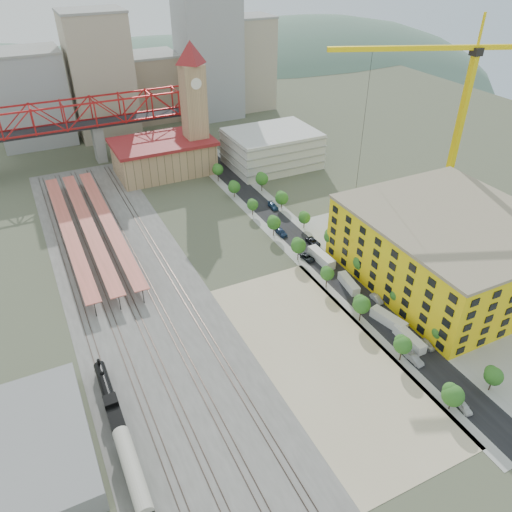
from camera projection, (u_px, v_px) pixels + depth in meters
name	position (u px, v px, depth m)	size (l,w,h in m)	color
ground	(274.00, 278.00, 137.12)	(400.00, 400.00, 0.00)	#474C38
ballast_strip	(128.00, 278.00, 136.94)	(36.00, 165.00, 0.06)	#605E59
dirt_lot	(324.00, 356.00, 112.01)	(28.00, 67.00, 0.06)	tan
street_asphalt	(297.00, 239.00, 154.25)	(12.00, 170.00, 0.06)	black
sidewalk_west	(281.00, 243.00, 152.23)	(3.00, 170.00, 0.04)	gray
sidewalk_east	(312.00, 235.00, 156.29)	(3.00, 170.00, 0.04)	gray
construction_pad	(450.00, 274.00, 138.71)	(50.00, 90.00, 0.06)	gray
rail_tracks	(122.00, 280.00, 136.21)	(26.56, 160.00, 0.18)	#382B23
platform_canopies	(88.00, 225.00, 153.54)	(16.00, 80.00, 4.12)	#DE6255
station_hall	(164.00, 156.00, 193.09)	(38.00, 24.00, 13.10)	tan
clock_tower	(193.00, 96.00, 184.28)	(12.00, 12.00, 52.00)	tan
parking_garage	(272.00, 148.00, 199.04)	(34.00, 26.00, 14.00)	silver
truss_bridge	(94.00, 116.00, 196.26)	(94.00, 9.60, 25.60)	gray
construction_building	(449.00, 248.00, 132.45)	(44.60, 50.60, 18.80)	yellow
warehouse	(26.00, 451.00, 88.91)	(22.00, 32.00, 5.00)	gray
street_trees	(314.00, 255.00, 146.77)	(15.40, 124.40, 8.00)	#2E5F1C
skyline	(147.00, 75.00, 234.04)	(133.00, 46.00, 60.00)	#9EA0A3
distant_hills	(168.00, 172.00, 392.45)	(647.00, 264.00, 227.00)	#4C6B59
locomotive	(108.00, 395.00, 100.31)	(2.65, 20.41, 5.10)	black
coach	(133.00, 473.00, 84.86)	(2.93, 17.01, 5.34)	#2A3B20
tower_crane	(453.00, 100.00, 147.38)	(54.16, 23.75, 61.58)	yellow
site_trailer_a	(409.00, 339.00, 114.91)	(2.38, 9.05, 2.48)	silver
site_trailer_b	(388.00, 320.00, 120.56)	(2.50, 9.50, 2.60)	silver
site_trailer_c	(349.00, 283.00, 133.04)	(2.28, 8.67, 2.37)	silver
site_trailer_d	(321.00, 258.00, 143.10)	(2.71, 10.30, 2.82)	silver
car_0	(464.00, 407.00, 99.28)	(1.70, 4.23, 1.44)	silver
car_1	(414.00, 359.00, 110.22)	(1.70, 4.88, 1.61)	gray
car_2	(308.00, 258.00, 144.32)	(2.28, 4.95, 1.38)	black
car_3	(281.00, 232.00, 156.19)	(2.21, 5.44, 1.58)	navy
car_4	(428.00, 345.00, 114.15)	(1.61, 4.00, 1.36)	beige
car_5	(377.00, 299.00, 128.23)	(1.50, 4.31, 1.42)	#A9A9AE
car_6	(313.00, 242.00, 151.41)	(2.59, 5.62, 1.56)	black
car_7	(273.00, 206.00, 171.04)	(2.18, 5.36, 1.56)	navy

